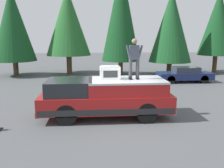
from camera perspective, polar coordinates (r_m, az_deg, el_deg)
name	(u,v)px	position (r m, az deg, el deg)	size (l,w,h in m)	color
ground_plane	(119,120)	(10.22, 1.63, -8.43)	(90.00, 90.00, 0.00)	#4C4F51
pickup_truck	(106,97)	(10.35, -1.40, -3.14)	(2.01, 5.54, 1.65)	maroon
compressor_unit	(110,73)	(10.22, -0.48, 2.70)	(0.65, 0.84, 0.56)	white
person_on_truck_bed	(134,58)	(10.17, 5.24, 6.16)	(0.29, 0.72, 1.69)	#333338
parked_car_navy	(185,74)	(19.45, 16.72, 2.16)	(1.64, 4.10, 1.16)	navy
conifer_far_left	(218,23)	(25.64, 23.65, 13.04)	(3.47, 3.47, 7.78)	#4C3826
conifer_left	(171,26)	(23.02, 13.70, 13.08)	(3.83, 3.83, 7.60)	#4C3826
conifer_center_left	(121,14)	(22.05, 2.12, 16.25)	(3.40, 3.40, 9.58)	#4C3826
conifer_center_right	(68,22)	(23.12, -10.35, 14.18)	(4.07, 4.07, 7.82)	#4C3826
conifer_right	(13,24)	(23.26, -22.35, 12.83)	(3.77, 3.77, 7.66)	#4C3826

